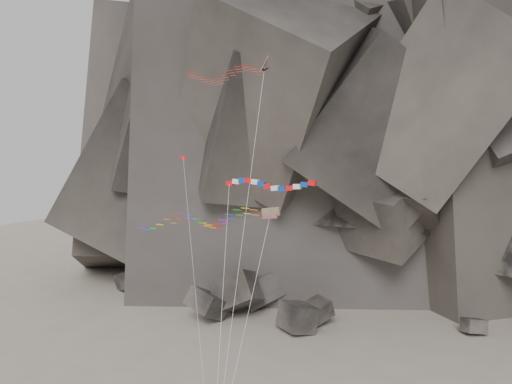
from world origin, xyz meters
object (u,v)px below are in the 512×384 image
at_px(delta_kite, 221,75).
at_px(banner_kite, 268,186).
at_px(parafoil_kite, 196,219).
at_px(pennant_kite, 190,237).

distance_m(delta_kite, banner_kite, 13.17).
distance_m(delta_kite, parafoil_kite, 14.27).
xyz_separation_m(parafoil_kite, pennant_kite, (0.08, -1.23, -1.45)).
relative_size(banner_kite, parafoil_kite, 1.12).
bearing_deg(parafoil_kite, banner_kite, -5.14).
bearing_deg(pennant_kite, banner_kite, 0.19).
relative_size(parafoil_kite, pennant_kite, 0.83).
bearing_deg(parafoil_kite, delta_kite, 82.22).
xyz_separation_m(banner_kite, parafoil_kite, (-6.83, -0.33, -3.13)).
height_order(delta_kite, parafoil_kite, delta_kite).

